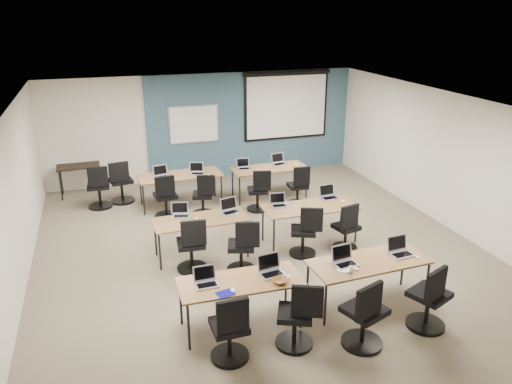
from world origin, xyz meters
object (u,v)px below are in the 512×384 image
object	(u,v)px
training_table_front_left	(240,284)
laptop_1	(271,269)
laptop_8	(161,174)
task_chair_7	(347,231)
task_chair_2	(364,319)
task_chair_5	(243,251)
training_table_front_right	(369,264)
task_chair_10	(259,194)
task_chair_9	(204,198)
projector_screen	(286,102)
laptop_11	(279,161)
task_chair_8	(166,200)
task_chair_3	(429,302)
training_table_mid_right	(310,209)
laptop_5	(230,209)
laptop_6	(279,203)
task_chair_11	(299,189)
laptop_4	(181,213)
task_chair_6	(305,235)
spare_chair_a	(121,185)
training_table_mid_left	(201,221)
whiteboard	(194,124)
task_chair_1	(298,320)
laptop_2	(344,260)
laptop_0	(206,280)
laptop_9	(197,171)
task_chair_0	(230,333)
laptop_3	(400,250)
laptop_10	(244,166)
training_table_back_right	(270,170)
training_table_back_left	(180,176)
task_chair_4	(192,249)
laptop_7	(328,195)

from	to	relation	value
training_table_front_left	laptop_1	xyz separation A→B (m)	(0.47, 0.07, 0.11)
laptop_8	task_chair_7	bearing A→B (deg)	-60.24
task_chair_2	task_chair_5	distance (m)	2.59
training_table_front_right	task_chair_10	size ratio (longest dim) A/B	1.86
task_chair_9	task_chair_10	size ratio (longest dim) A/B	0.99
projector_screen	laptop_11	bearing A→B (deg)	-116.30
task_chair_8	task_chair_3	bearing A→B (deg)	-66.17
training_table_mid_right	task_chair_3	world-z (taller)	task_chair_3
projector_screen	laptop_5	world-z (taller)	projector_screen
projector_screen	task_chair_8	world-z (taller)	projector_screen
task_chair_5	task_chair_10	distance (m)	2.74
task_chair_5	laptop_6	world-z (taller)	task_chair_5
laptop_11	task_chair_11	bearing A→B (deg)	-89.71
laptop_4	training_table_front_right	bearing A→B (deg)	-34.54
task_chair_6	spare_chair_a	world-z (taller)	spare_chair_a
task_chair_9	spare_chair_a	distance (m)	2.10
training_table_front_left	task_chair_5	world-z (taller)	task_chair_5
training_table_mid_left	task_chair_5	distance (m)	1.00
whiteboard	task_chair_9	distance (m)	2.71
laptop_8	task_chair_11	xyz separation A→B (m)	(2.96, -0.79, -0.40)
task_chair_2	task_chair_3	size ratio (longest dim) A/B	1.01
task_chair_1	task_chair_5	xyz separation A→B (m)	(-0.12, 2.13, -0.00)
laptop_11	laptop_2	bearing A→B (deg)	-108.73
laptop_0	laptop_2	bearing A→B (deg)	-3.53
laptop_9	task_chair_0	bearing A→B (deg)	-78.41
laptop_3	laptop_10	bearing A→B (deg)	97.94
training_table_back_right	task_chair_2	bearing A→B (deg)	-98.67
training_table_back_left	task_chair_11	bearing A→B (deg)	-20.28
projector_screen	task_chair_2	distance (m)	7.83
laptop_11	spare_chair_a	size ratio (longest dim) A/B	0.32
task_chair_3	task_chair_9	xyz separation A→B (m)	(-2.10, 4.95, -0.03)
task_chair_1	task_chair_10	xyz separation A→B (m)	(0.99, 4.64, -0.01)
laptop_1	task_chair_10	size ratio (longest dim) A/B	0.36
training_table_mid_left	task_chair_0	world-z (taller)	task_chair_0
laptop_5	laptop_11	world-z (taller)	laptop_5
task_chair_4	laptop_7	world-z (taller)	task_chair_4
training_table_back_left	laptop_1	distance (m)	4.78
laptop_2	task_chair_9	xyz separation A→B (m)	(-1.22, 4.08, -0.40)
task_chair_2	task_chair_7	bearing A→B (deg)	46.68
task_chair_8	task_chair_11	size ratio (longest dim) A/B	1.04
laptop_5	training_table_front_right	bearing A→B (deg)	-72.89
task_chair_8	task_chair_10	distance (m)	2.01
task_chair_6	task_chair_7	distance (m)	0.81
laptop_6	laptop_10	distance (m)	2.39
laptop_7	projector_screen	bearing A→B (deg)	76.70
training_table_front_right	laptop_5	size ratio (longest dim) A/B	5.41
projector_screen	laptop_9	xyz separation A→B (m)	(-2.80, -1.75, -1.10)
projector_screen	training_table_front_left	distance (m)	7.37
training_table_mid_left	laptop_1	bearing A→B (deg)	-78.37
training_table_mid_right	whiteboard	bearing A→B (deg)	108.44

